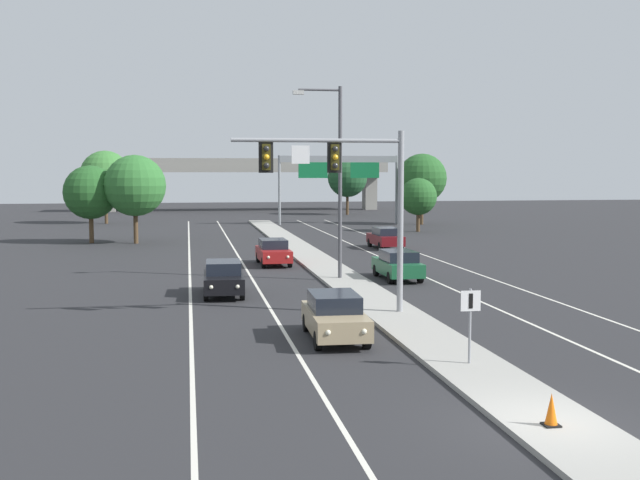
{
  "coord_description": "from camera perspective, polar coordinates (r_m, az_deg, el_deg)",
  "views": [
    {
      "loc": [
        -8.05,
        -15.96,
        5.75
      ],
      "look_at": [
        -3.2,
        12.48,
        3.2
      ],
      "focal_mm": 43.59,
      "sensor_mm": 36.0,
      "label": 1
    }
  ],
  "objects": [
    {
      "name": "ground_plane",
      "position": [
        18.78,
        16.68,
        -13.0
      ],
      "size": [
        260.0,
        260.0,
        0.0
      ],
      "primitive_type": "plane",
      "color": "#28282B"
    },
    {
      "name": "median_island",
      "position": [
        35.36,
        3.62,
        -4.2
      ],
      "size": [
        2.4,
        110.0,
        0.15
      ],
      "primitive_type": "cube",
      "color": "#9E9B93",
      "rests_on": "ground"
    },
    {
      "name": "lane_stripe_oncoming_center",
      "position": [
        41.5,
        -4.96,
        -2.93
      ],
      "size": [
        0.14,
        100.0,
        0.01
      ],
      "primitive_type": "cube",
      "color": "silver",
      "rests_on": "ground"
    },
    {
      "name": "lane_stripe_receding_center",
      "position": [
        43.28,
        7.55,
        -2.62
      ],
      "size": [
        0.14,
        100.0,
        0.01
      ],
      "primitive_type": "cube",
      "color": "silver",
      "rests_on": "ground"
    },
    {
      "name": "edge_stripe_left",
      "position": [
        41.36,
        -9.53,
        -3.01
      ],
      "size": [
        0.14,
        100.0,
        0.01
      ],
      "primitive_type": "cube",
      "color": "silver",
      "rests_on": "ground"
    },
    {
      "name": "edge_stripe_right",
      "position": [
        44.37,
        11.63,
        -2.5
      ],
      "size": [
        0.14,
        100.0,
        0.01
      ],
      "primitive_type": "cube",
      "color": "silver",
      "rests_on": "ground"
    },
    {
      "name": "overhead_signal_mast",
      "position": [
        30.46,
        2.04,
        4.22
      ],
      "size": [
        6.81,
        0.44,
        7.2
      ],
      "color": "gray",
      "rests_on": "median_island"
    },
    {
      "name": "median_sign_post",
      "position": [
        23.12,
        10.97,
        -5.42
      ],
      "size": [
        0.6,
        0.1,
        2.2
      ],
      "color": "gray",
      "rests_on": "median_island"
    },
    {
      "name": "street_lamp_median",
      "position": [
        40.69,
        1.18,
        5.11
      ],
      "size": [
        2.58,
        0.28,
        10.0
      ],
      "color": "#4C4C51",
      "rests_on": "median_island"
    },
    {
      "name": "car_oncoming_tan",
      "position": [
        26.71,
        1.09,
        -5.59
      ],
      "size": [
        1.92,
        4.51,
        1.58
      ],
      "color": "tan",
      "rests_on": "ground"
    },
    {
      "name": "car_oncoming_black",
      "position": [
        36.44,
        -7.11,
        -2.76
      ],
      "size": [
        1.92,
        4.51,
        1.58
      ],
      "color": "black",
      "rests_on": "ground"
    },
    {
      "name": "car_oncoming_red",
      "position": [
        48.0,
        -3.44,
        -0.85
      ],
      "size": [
        1.87,
        4.49,
        1.58
      ],
      "color": "maroon",
      "rests_on": "ground"
    },
    {
      "name": "car_receding_green",
      "position": [
        41.53,
        5.73,
        -1.79
      ],
      "size": [
        1.83,
        4.47,
        1.58
      ],
      "color": "#195633",
      "rests_on": "ground"
    },
    {
      "name": "car_receding_darkred",
      "position": [
        58.3,
        4.83,
        0.18
      ],
      "size": [
        1.92,
        4.51,
        1.58
      ],
      "color": "#5B0F14",
      "rests_on": "ground"
    },
    {
      "name": "traffic_cone_median_nose",
      "position": [
        18.24,
        16.62,
        -11.87
      ],
      "size": [
        0.36,
        0.36,
        0.74
      ],
      "color": "black",
      "rests_on": "median_island"
    },
    {
      "name": "highway_sign_gantry",
      "position": [
        84.66,
        1.39,
        5.33
      ],
      "size": [
        13.28,
        0.42,
        7.5
      ],
      "color": "gray",
      "rests_on": "ground"
    },
    {
      "name": "overpass_bridge",
      "position": [
        115.09,
        -5.69,
        5.04
      ],
      "size": [
        42.4,
        6.4,
        7.65
      ],
      "color": "gray",
      "rests_on": "ground"
    },
    {
      "name": "tree_far_right_c",
      "position": [
        103.42,
        2.03,
        4.62
      ],
      "size": [
        5.27,
        5.27,
        7.62
      ],
      "color": "#4C3823",
      "rests_on": "ground"
    },
    {
      "name": "tree_far_right_b",
      "position": [
        74.82,
        7.23,
        3.17
      ],
      "size": [
        3.55,
        3.55,
        5.14
      ],
      "color": "#4C3823",
      "rests_on": "ground"
    },
    {
      "name": "tree_far_left_c",
      "position": [
        65.01,
        -16.5,
        3.37
      ],
      "size": [
        4.32,
        4.32,
        6.25
      ],
      "color": "#4C3823",
      "rests_on": "ground"
    },
    {
      "name": "tree_far_left_a",
      "position": [
        63.67,
        -13.43,
        3.9
      ],
      "size": [
        4.9,
        4.9,
        7.08
      ],
      "color": "#4C3823",
      "rests_on": "ground"
    },
    {
      "name": "tree_far_right_a",
      "position": [
        84.93,
        7.5,
        4.52
      ],
      "size": [
        5.31,
        5.31,
        7.69
      ],
      "color": "#4C3823",
      "rests_on": "ground"
    },
    {
      "name": "tree_far_left_b",
      "position": [
        88.9,
        -15.48,
        4.55
      ],
      "size": [
        5.56,
        5.56,
        8.05
      ],
      "color": "#4C3823",
      "rests_on": "ground"
    }
  ]
}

